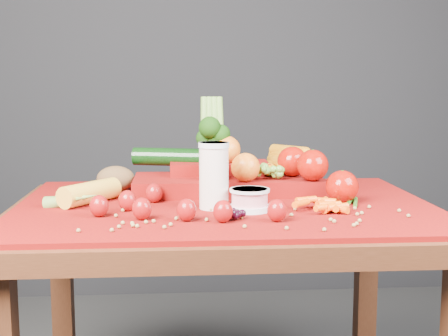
{
  "coord_description": "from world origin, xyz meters",
  "views": [
    {
      "loc": [
        -0.12,
        -1.56,
        1.07
      ],
      "look_at": [
        0.0,
        0.02,
        0.85
      ],
      "focal_mm": 50.0,
      "sensor_mm": 36.0,
      "label": 1
    }
  ],
  "objects": [
    {
      "name": "strawberry_scatter",
      "position": [
        -0.13,
        -0.15,
        0.79
      ],
      "size": [
        0.44,
        0.28,
        0.05
      ],
      "color": "maroon",
      "rests_on": "red_cloth"
    },
    {
      "name": "table",
      "position": [
        0.0,
        0.0,
        0.66
      ],
      "size": [
        1.1,
        0.8,
        0.75
      ],
      "color": "#34180B",
      "rests_on": "ground"
    },
    {
      "name": "red_cloth",
      "position": [
        0.0,
        0.0,
        0.76
      ],
      "size": [
        1.05,
        0.75,
        0.01
      ],
      "primitive_type": "cube",
      "color": "#7A0E04",
      "rests_on": "table"
    },
    {
      "name": "baby_carrot_pile",
      "position": [
        0.22,
        -0.12,
        0.78
      ],
      "size": [
        0.17,
        0.17,
        0.03
      ],
      "primitive_type": null,
      "color": "#EC5108",
      "rests_on": "red_cloth"
    },
    {
      "name": "soybean_scatter",
      "position": [
        0.0,
        -0.2,
        0.77
      ],
      "size": [
        0.84,
        0.24,
        0.01
      ],
      "primitive_type": null,
      "color": "olive",
      "rests_on": "red_cloth"
    },
    {
      "name": "milk_glass",
      "position": [
        -0.03,
        -0.06,
        0.85
      ],
      "size": [
        0.08,
        0.08,
        0.16
      ],
      "rotation": [
        0.0,
        0.0,
        0.09
      ],
      "color": "beige",
      "rests_on": "red_cloth"
    },
    {
      "name": "corn_ear",
      "position": [
        -0.37,
        -0.01,
        0.78
      ],
      "size": [
        0.25,
        0.27,
        0.06
      ],
      "rotation": [
        0.0,
        0.0,
        0.95
      ],
      "color": "gold",
      "rests_on": "red_cloth"
    },
    {
      "name": "produce_mound",
      "position": [
        0.05,
        0.15,
        0.82
      ],
      "size": [
        0.59,
        0.36,
        0.27
      ],
      "color": "#7A0E04",
      "rests_on": "red_cloth"
    },
    {
      "name": "yogurt_bowl",
      "position": [
        0.05,
        -0.1,
        0.79
      ],
      "size": [
        0.1,
        0.1,
        0.05
      ],
      "rotation": [
        0.0,
        0.0,
        -0.09
      ],
      "color": "silver",
      "rests_on": "red_cloth"
    },
    {
      "name": "green_bean_pile",
      "position": [
        0.31,
        -0.01,
        0.77
      ],
      "size": [
        0.14,
        0.12,
        0.01
      ],
      "primitive_type": null,
      "color": "#276316",
      "rests_on": "red_cloth"
    },
    {
      "name": "potato",
      "position": [
        -0.29,
        0.19,
        0.8
      ],
      "size": [
        0.11,
        0.08,
        0.07
      ],
      "primitive_type": "ellipsoid",
      "color": "brown",
      "rests_on": "red_cloth"
    },
    {
      "name": "dark_grape_cluster",
      "position": [
        0.01,
        -0.19,
        0.78
      ],
      "size": [
        0.06,
        0.05,
        0.03
      ],
      "primitive_type": null,
      "color": "black",
      "rests_on": "red_cloth"
    }
  ]
}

